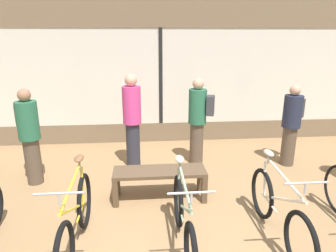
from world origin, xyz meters
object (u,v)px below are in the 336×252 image
at_px(bicycle_center, 184,221).
at_px(bicycle_right, 278,212).
at_px(customer_by_window, 29,134).
at_px(display_bench, 160,175).
at_px(customer_mid_floor, 198,119).
at_px(bicycle_left, 76,222).
at_px(customer_near_rack, 132,119).
at_px(customer_near_bench, 292,123).

distance_m(bicycle_center, bicycle_right, 1.17).
bearing_deg(customer_by_window, display_bench, -18.98).
bearing_deg(bicycle_right, customer_by_window, 152.54).
height_order(bicycle_right, customer_mid_floor, customer_mid_floor).
height_order(bicycle_center, customer_mid_floor, customer_mid_floor).
bearing_deg(bicycle_left, customer_near_rack, 75.89).
distance_m(bicycle_right, customer_mid_floor, 2.50).
height_order(bicycle_left, customer_mid_floor, customer_mid_floor).
xyz_separation_m(display_bench, customer_by_window, (-2.11, 0.72, 0.49)).
xyz_separation_m(bicycle_right, customer_near_bench, (1.20, 2.18, 0.46)).
relative_size(customer_mid_floor, customer_near_bench, 1.07).
bearing_deg(customer_mid_floor, display_bench, -122.26).
height_order(bicycle_right, customer_near_rack, customer_near_rack).
xyz_separation_m(display_bench, customer_near_rack, (-0.43, 1.25, 0.55)).
height_order(bicycle_left, bicycle_center, bicycle_left).
xyz_separation_m(customer_mid_floor, customer_near_bench, (1.76, -0.20, -0.07)).
bearing_deg(customer_by_window, customer_mid_floor, 11.04).
xyz_separation_m(bicycle_left, bicycle_right, (2.40, 0.01, -0.01)).
height_order(display_bench, customer_mid_floor, customer_mid_floor).
bearing_deg(bicycle_right, customer_near_bench, 61.25).
bearing_deg(customer_near_rack, customer_by_window, -162.51).
height_order(customer_mid_floor, customer_near_bench, customer_mid_floor).
relative_size(bicycle_center, bicycle_right, 0.99).
bearing_deg(display_bench, customer_near_rack, 108.99).
relative_size(display_bench, customer_mid_floor, 0.83).
height_order(bicycle_left, display_bench, bicycle_left).
height_order(bicycle_left, customer_near_bench, customer_near_bench).
relative_size(customer_near_rack, customer_mid_floor, 1.05).
height_order(bicycle_right, customer_by_window, customer_by_window).
distance_m(bicycle_center, customer_by_window, 3.04).
xyz_separation_m(customer_near_rack, customer_mid_floor, (1.25, 0.04, -0.03)).
xyz_separation_m(customer_near_rack, customer_near_bench, (3.01, -0.16, -0.10)).
height_order(bicycle_center, display_bench, bicycle_center).
bearing_deg(bicycle_center, customer_near_rack, 104.75).
bearing_deg(customer_near_bench, display_bench, -157.01).
bearing_deg(customer_mid_floor, bicycle_center, -103.88).
bearing_deg(bicycle_center, display_bench, 100.03).
relative_size(bicycle_right, display_bench, 1.24).
bearing_deg(customer_by_window, bicycle_right, -27.46).
height_order(customer_near_rack, customer_mid_floor, customer_near_rack).
relative_size(customer_by_window, customer_near_bench, 1.04).
bearing_deg(customer_mid_floor, customer_near_bench, -6.59).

